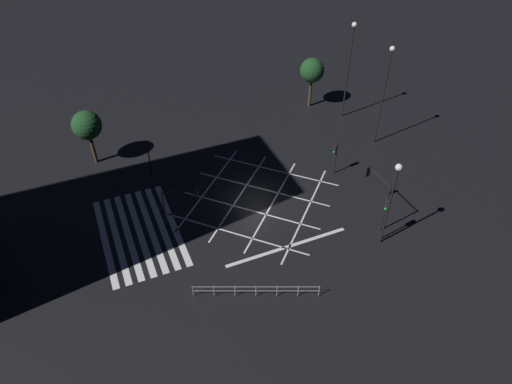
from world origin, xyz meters
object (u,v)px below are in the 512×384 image
(traffic_light_ne_cross, at_px, (386,212))
(street_tree_near, at_px, (87,126))
(traffic_light_ne_main, at_px, (376,186))
(street_lamp_far, at_px, (394,189))
(street_lamp_west, at_px, (351,53))
(traffic_light_sw_main, at_px, (148,151))
(traffic_light_median_south, at_px, (183,196))
(street_lamp_east, at_px, (386,80))
(traffic_light_median_north, at_px, (335,153))
(street_tree_far, at_px, (312,71))

(traffic_light_ne_cross, bearing_deg, street_tree_near, -45.51)
(traffic_light_ne_main, bearing_deg, street_lamp_far, 163.67)
(traffic_light_ne_main, xyz_separation_m, street_lamp_west, (-15.10, 6.55, 3.82))
(traffic_light_sw_main, relative_size, traffic_light_ne_cross, 0.88)
(traffic_light_ne_cross, relative_size, street_lamp_far, 0.54)
(traffic_light_median_south, relative_size, street_lamp_far, 0.46)
(traffic_light_ne_cross, distance_m, street_lamp_far, 2.50)
(traffic_light_sw_main, height_order, street_lamp_west, street_lamp_west)
(traffic_light_sw_main, height_order, street_lamp_east, street_lamp_east)
(traffic_light_ne_cross, distance_m, traffic_light_median_north, 8.90)
(traffic_light_median_south, relative_size, street_tree_near, 0.64)
(traffic_light_ne_main, height_order, street_tree_far, street_tree_far)
(traffic_light_ne_main, xyz_separation_m, street_lamp_east, (-9.36, 6.84, 3.41))
(traffic_light_ne_main, distance_m, street_tree_near, 25.93)
(traffic_light_sw_main, height_order, traffic_light_ne_cross, traffic_light_ne_cross)
(street_lamp_west, bearing_deg, street_tree_near, -94.04)
(traffic_light_median_north, height_order, street_lamp_far, street_lamp_far)
(street_lamp_east, bearing_deg, street_lamp_far, -32.40)
(traffic_light_median_south, relative_size, traffic_light_ne_main, 0.76)
(traffic_light_ne_cross, relative_size, street_lamp_west, 0.40)
(street_tree_near, bearing_deg, traffic_light_median_north, 62.21)
(street_lamp_west, bearing_deg, traffic_light_median_north, -35.96)
(traffic_light_median_north, bearing_deg, traffic_light_ne_cross, 83.97)
(traffic_light_ne_main, xyz_separation_m, street_tree_far, (-18.51, 4.28, 0.89))
(traffic_light_median_north, relative_size, street_tree_far, 0.58)
(street_lamp_far, height_order, street_tree_far, street_lamp_far)
(traffic_light_sw_main, distance_m, traffic_light_ne_main, 19.97)
(street_tree_near, xyz_separation_m, street_tree_far, (-1.57, 23.90, 0.23))
(traffic_light_ne_cross, bearing_deg, street_tree_far, -103.28)
(traffic_light_median_south, height_order, street_lamp_far, street_lamp_far)
(traffic_light_sw_main, bearing_deg, traffic_light_median_north, 67.07)
(street_tree_near, height_order, street_tree_far, street_tree_far)
(traffic_light_median_south, bearing_deg, street_tree_near, 116.54)
(traffic_light_median_south, relative_size, street_lamp_east, 0.34)
(street_lamp_east, distance_m, street_lamp_far, 14.27)
(traffic_light_sw_main, height_order, traffic_light_median_north, traffic_light_sw_main)
(street_lamp_east, relative_size, street_tree_near, 1.85)
(street_lamp_east, height_order, street_lamp_west, street_lamp_west)
(street_lamp_far, bearing_deg, street_lamp_east, 147.60)
(traffic_light_median_north, height_order, street_tree_far, street_tree_far)
(street_tree_far, bearing_deg, street_lamp_far, -13.43)
(traffic_light_ne_main, relative_size, street_lamp_far, 0.60)
(street_lamp_east, bearing_deg, street_tree_far, -164.34)
(traffic_light_median_north, xyz_separation_m, street_lamp_east, (-2.91, 6.56, 4.45))
(traffic_light_sw_main, relative_size, traffic_light_median_south, 1.04)
(traffic_light_sw_main, bearing_deg, street_lamp_east, 80.65)
(traffic_light_median_south, distance_m, street_tree_near, 12.58)
(street_lamp_east, bearing_deg, street_tree_near, -105.98)
(street_lamp_far, bearing_deg, traffic_light_ne_cross, 155.22)
(traffic_light_sw_main, distance_m, street_lamp_west, 22.29)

